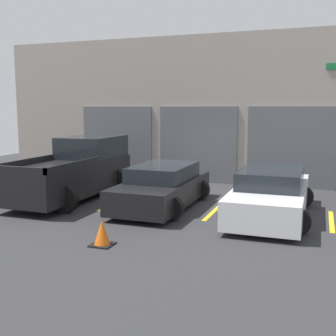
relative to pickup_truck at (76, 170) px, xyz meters
The scene contains 10 objects.
ground_plane 3.46m from the pickup_truck, 20.90° to the left, with size 28.00×28.00×0.00m, color #2D2D30.
shophouse_building 5.78m from the pickup_truck, 55.17° to the left, with size 17.58×0.68×5.68m.
pickup_truck is the anchor object (origin of this frame).
sedan_white 6.26m from the pickup_truck, ahead, with size 2.18×4.76×1.29m.
sedan_side 3.15m from the pickup_truck, ahead, with size 2.17×4.34×1.25m.
parking_stripe_far_left 1.82m from the pickup_truck, 169.37° to the right, with size 0.12×2.20×0.01m, color gold.
parking_stripe_left 1.82m from the pickup_truck, 10.63° to the right, with size 0.12×2.20×0.01m, color gold.
parking_stripe_centre 4.78m from the pickup_truck, ahead, with size 0.12×2.20×0.01m, color gold.
parking_stripe_right 7.87m from the pickup_truck, ahead, with size 0.12×2.20×0.01m, color gold.
traffic_cone 5.14m from the pickup_truck, 51.79° to the right, with size 0.47×0.47×0.55m.
Camera 1 is at (4.30, -12.88, 2.92)m, focal length 45.00 mm.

